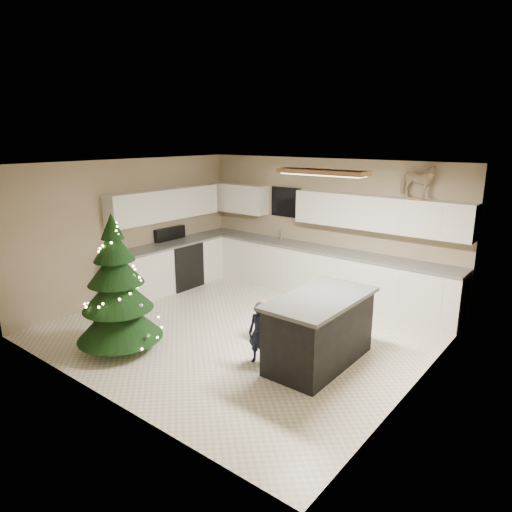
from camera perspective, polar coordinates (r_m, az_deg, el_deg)
name	(u,v)px	position (r m, az deg, el deg)	size (l,w,h in m)	color
ground_plane	(242,330)	(7.39, -1.71, -9.21)	(5.50, 5.50, 0.00)	beige
room_shell	(243,222)	(6.85, -1.66, 4.24)	(5.52, 5.02, 2.61)	tan
cabinetry	(261,255)	(8.89, 0.60, 0.16)	(5.50, 3.20, 2.00)	silver
island	(319,330)	(6.27, 7.94, -9.10)	(0.90, 1.70, 0.95)	black
bar_stool	(268,312)	(6.89, 1.52, -6.97)	(0.31, 0.31, 0.60)	#926038
christmas_tree	(117,295)	(6.76, -16.94, -4.73)	(1.25, 1.21, 2.00)	#3F2816
toddler	(259,333)	(6.22, 0.42, -9.64)	(0.31, 0.21, 0.86)	black
rocking_horse	(417,181)	(7.94, 19.51, 8.81)	(0.65, 0.33, 0.56)	#926038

